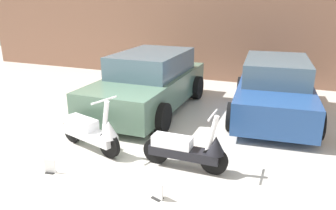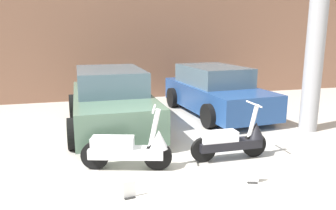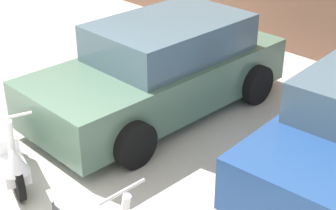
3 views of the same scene
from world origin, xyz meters
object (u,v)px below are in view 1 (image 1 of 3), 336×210
at_px(scooter_front_left, 92,131).
at_px(car_rear_center, 275,89).
at_px(scooter_front_right, 188,149).
at_px(car_rear_left, 149,82).
at_px(placard_near_right_scooter, 157,192).
at_px(placard_near_left_scooter, 50,166).

bearing_deg(scooter_front_left, car_rear_center, 64.97).
distance_m(scooter_front_right, car_rear_center, 3.61).
xyz_separation_m(car_rear_left, placard_near_right_scooter, (1.83, -3.74, -0.58)).
relative_size(scooter_front_right, placard_near_left_scooter, 5.81).
relative_size(car_rear_center, placard_near_right_scooter, 16.12).
bearing_deg(car_rear_left, scooter_front_left, 0.56).
distance_m(scooter_front_right, placard_near_left_scooter, 2.34).
distance_m(car_rear_left, placard_near_left_scooter, 3.77).
height_order(scooter_front_left, scooter_front_right, scooter_front_left).
height_order(scooter_front_left, placard_near_left_scooter, scooter_front_left).
height_order(car_rear_center, placard_near_right_scooter, car_rear_center).
distance_m(scooter_front_right, placard_near_right_scooter, 1.04).
xyz_separation_m(car_rear_left, placard_near_left_scooter, (-0.13, -3.72, -0.58)).
height_order(car_rear_left, placard_near_left_scooter, car_rear_left).
bearing_deg(placard_near_right_scooter, scooter_front_right, 81.98).
distance_m(scooter_front_left, car_rear_left, 2.75).
bearing_deg(car_rear_left, placard_near_left_scooter, -2.40).
height_order(placard_near_left_scooter, placard_near_right_scooter, same).
bearing_deg(scooter_front_left, scooter_front_right, 16.23).
xyz_separation_m(scooter_front_left, car_rear_left, (-0.04, 2.73, 0.30)).
relative_size(placard_near_left_scooter, placard_near_right_scooter, 1.00).
height_order(scooter_front_left, placard_near_right_scooter, scooter_front_left).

